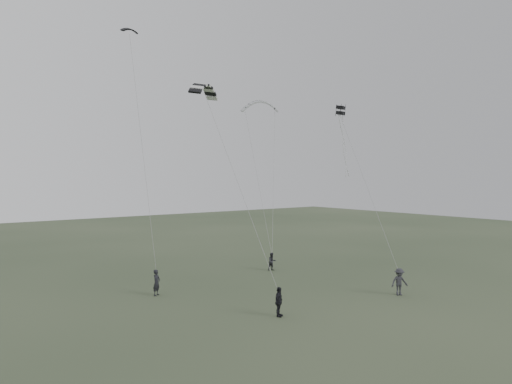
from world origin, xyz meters
TOP-DOWN VIEW (x-y plane):
  - ground at (0.00, 0.00)m, footprint 140.00×140.00m
  - flyer_left at (-6.59, 6.67)m, footprint 0.79×0.72m
  - flyer_right at (5.49, 8.77)m, footprint 0.85×0.72m
  - flyer_center at (-3.19, -2.44)m, footprint 1.11×0.89m
  - flyer_far at (6.83, -3.55)m, footprint 1.39×1.12m
  - kite_dark_small at (-6.58, 10.89)m, footprint 1.33×0.64m
  - kite_pale_large at (7.98, 13.67)m, footprint 3.76×2.88m
  - kite_striped at (-3.97, 4.59)m, footprint 3.32×2.80m
  - kite_box at (7.89, 3.02)m, footprint 0.82×0.87m

SIDE VIEW (x-z plane):
  - ground at x=0.00m, z-range 0.00..0.00m
  - flyer_right at x=5.49m, z-range 0.00..1.56m
  - flyer_center at x=-3.19m, z-range 0.00..1.76m
  - flyer_left at x=-6.59m, z-range 0.00..1.80m
  - flyer_far at x=6.83m, z-range 0.00..1.88m
  - kite_box at x=7.89m, z-range 13.17..13.94m
  - kite_striped at x=-3.97m, z-range 13.83..15.24m
  - kite_pale_large at x=7.98m, z-range 14.63..16.32m
  - kite_dark_small at x=-6.58m, z-range 18.98..19.55m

